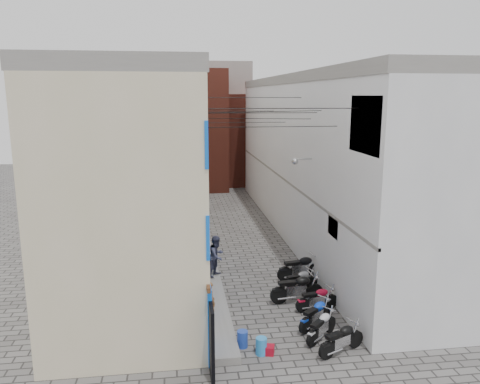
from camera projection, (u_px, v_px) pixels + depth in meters
name	position (u px, v px, depth m)	size (l,w,h in m)	color
ground	(293.00, 361.00, 14.19)	(90.00, 90.00, 0.00)	#565451
plinth	(201.00, 235.00, 26.49)	(0.90, 26.00, 0.25)	gray
building_left	(145.00, 160.00, 25.15)	(5.10, 27.00, 9.00)	beige
building_right	(324.00, 156.00, 26.56)	(5.94, 26.00, 9.00)	silver
building_far_brick_left	(190.00, 130.00, 40.05)	(6.00, 6.00, 10.00)	maroon
building_far_brick_right	(244.00, 139.00, 42.88)	(5.00, 6.00, 8.00)	maroon
building_far_concrete	(208.00, 120.00, 46.04)	(8.00, 5.00, 11.00)	gray
far_shopfront	(217.00, 178.00, 38.38)	(2.00, 0.30, 2.40)	black
overhead_wires	(253.00, 114.00, 20.16)	(5.80, 13.02, 1.32)	black
motorcycle_a	(342.00, 338.00, 14.52)	(0.57, 1.81, 1.05)	black
motorcycle_b	(322.00, 325.00, 15.37)	(0.55, 1.74, 1.00)	silver
motorcycle_c	(316.00, 313.00, 16.16)	(0.57, 1.82, 1.05)	#0D38C3
motorcycle_d	(317.00, 298.00, 17.44)	(0.55, 1.73, 1.00)	red
motorcycle_e	(297.00, 287.00, 18.12)	(0.68, 2.15, 1.24)	black
motorcycle_f	(300.00, 279.00, 19.19)	(0.54, 1.70, 0.98)	#999A9E
motorcycle_g	(301.00, 266.00, 20.30)	(0.67, 2.14, 1.24)	black
person_a	(210.00, 302.00, 15.97)	(0.53, 0.35, 1.46)	brown
person_b	(217.00, 256.00, 20.09)	(0.86, 0.67, 1.78)	#3A3D57
water_jug_near	(261.00, 346.00, 14.50)	(0.35, 0.35, 0.55)	#2A8AD6
water_jug_far	(242.00, 339.00, 14.93)	(0.35, 0.35, 0.55)	#2242AC
red_crate	(267.00, 350.00, 14.55)	(0.44, 0.33, 0.27)	#A20B1D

